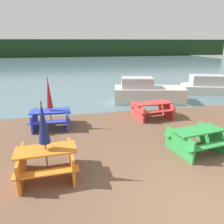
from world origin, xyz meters
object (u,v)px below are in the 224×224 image
Objects in this scene: picnic_table_blue at (51,117)px; boat_second at (216,87)px; boat at (147,93)px; umbrella_crimson at (49,93)px; picnic_table_orange at (47,160)px; picnic_table_red at (152,108)px; picnic_table_green at (197,138)px; umbrella_navy at (43,123)px.

boat_second reaches higher than picnic_table_blue.
boat is (5.36, 3.07, 0.12)m from picnic_table_blue.
picnic_table_orange is at bearing -88.44° from umbrella_crimson.
picnic_table_blue is 0.87× the size of picnic_table_red.
picnic_table_green is 4.81m from umbrella_navy.
picnic_table_green is 5.79m from umbrella_crimson.
picnic_table_blue is at bearing 180.00° from umbrella_crimson.
boat_second is (10.75, 7.80, -0.01)m from picnic_table_orange.
picnic_table_red is 4.74m from umbrella_crimson.
picnic_table_red is at bearing 4.40° from umbrella_crimson.
boat_second is at bearing 35.96° from picnic_table_orange.
boat_second is at bearing 50.29° from picnic_table_green.
umbrella_crimson is (0.00, 0.00, 1.02)m from picnic_table_blue.
picnic_table_red is at bearing -92.42° from boat.
umbrella_crimson is (-0.10, 3.61, -0.05)m from umbrella_navy.
boat reaches higher than picnic_table_orange.
umbrella_crimson reaches higher than picnic_table_green.
umbrella_navy is at bearing -126.75° from boat_second.
umbrella_navy is 3.61m from umbrella_crimson.
picnic_table_blue is 6.18m from boat.
picnic_table_blue is 4.63m from picnic_table_red.
picnic_table_red is 2.82m from boat.
picnic_table_red is 6.10m from umbrella_navy.
picnic_table_green is 0.97× the size of picnic_table_red.
umbrella_navy is 0.99× the size of umbrella_crimson.
boat reaches higher than picnic_table_blue.
picnic_table_red is at bearing 41.25° from picnic_table_orange.
umbrella_navy is (-4.52, -3.96, 1.07)m from picnic_table_red.
umbrella_crimson is at bearing -141.58° from boat_second.
picnic_table_blue is at bearing -175.60° from picnic_table_red.
umbrella_crimson is at bearing -175.60° from picnic_table_red.
boat is at bearing 84.52° from picnic_table_green.
picnic_table_orange is at bearing -115.29° from boat.
picnic_table_blue is at bearing -137.25° from boat.
boat reaches higher than picnic_table_green.
picnic_table_orange is 0.86× the size of picnic_table_red.
umbrella_crimson reaches higher than boat_second.
picnic_table_green is at bearing -87.50° from picnic_table_red.
picnic_table_orange is at bearing -174.17° from picnic_table_green.
picnic_table_orange is 0.78× the size of umbrella_navy.
picnic_table_green is at bearing -112.42° from boat_second.
picnic_table_green reaches higher than picnic_table_red.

